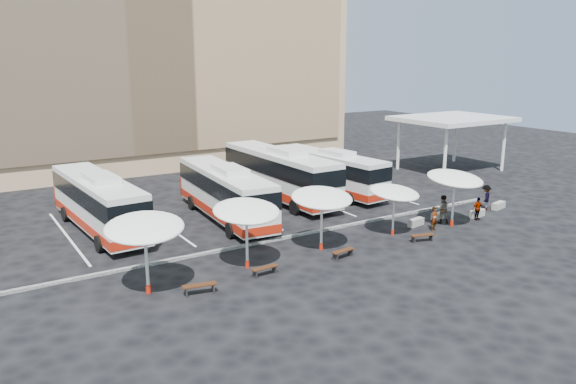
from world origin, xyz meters
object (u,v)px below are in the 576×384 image
sunshade_2 (322,198)px  wood_bench_1 (265,269)px  conc_bench_3 (499,205)px  passenger_0 (434,219)px  bus_0 (98,201)px  wood_bench_0 (200,287)px  wood_bench_3 (422,236)px  conc_bench_2 (477,213)px  bus_1 (225,191)px  bus_3 (329,171)px  bus_2 (279,172)px  wood_bench_2 (343,252)px  conc_bench_0 (416,222)px  passenger_2 (478,209)px  sunshade_1 (246,211)px  conc_bench_1 (438,216)px  passenger_3 (486,197)px  sunshade_3 (394,193)px  passenger_1 (443,209)px  sunshade_0 (144,228)px  sunshade_4 (455,179)px

sunshade_2 → wood_bench_1: bearing=-160.8°
conc_bench_3 → passenger_0: passenger_0 is taller
conc_bench_3 → bus_0: bearing=158.9°
wood_bench_0 → wood_bench_3: size_ratio=1.08×
sunshade_2 → conc_bench_2: size_ratio=3.14×
bus_1 → bus_3: 10.65m
bus_2 → passenger_0: bearing=-71.1°
wood_bench_2 → conc_bench_0: (7.77, 2.28, -0.11)m
wood_bench_1 → wood_bench_3: 10.68m
passenger_2 → sunshade_1: bearing=-179.4°
bus_0 → conc_bench_0: (17.92, -9.90, -1.72)m
sunshade_1 → wood_bench_2: sunshade_1 is taller
bus_2 → wood_bench_3: bearing=-81.9°
wood_bench_2 → conc_bench_1: bearing=14.3°
wood_bench_2 → wood_bench_3: bearing=-3.1°
bus_3 → passenger_3: bus_3 is taller
sunshade_3 → passenger_1: 4.90m
sunshade_0 → wood_bench_2: 11.12m
conc_bench_2 → passenger_3: passenger_3 is taller
bus_3 → passenger_3: size_ratio=6.41×
wood_bench_3 → bus_0: bearing=141.8°
bus_0 → passenger_2: bearing=-29.5°
bus_1 → conc_bench_3: 19.93m
sunshade_1 → conc_bench_2: 18.28m
bus_1 → sunshade_3: bearing=-45.4°
wood_bench_3 → passenger_1: 4.51m
wood_bench_0 → passenger_1: (18.37, 2.09, 0.58)m
conc_bench_2 → passenger_2: size_ratio=0.84×
sunshade_1 → passenger_2: sunshade_1 is taller
wood_bench_2 → passenger_0: 8.06m
conc_bench_3 → sunshade_3: bearing=-177.3°
sunshade_1 → sunshade_3: sunshade_1 is taller
bus_0 → conc_bench_1: 22.56m
bus_0 → conc_bench_1: bus_0 is taller
passenger_0 → passenger_1: 1.92m
bus_2 → passenger_1: bearing=-62.5°
passenger_1 → passenger_2: passenger_1 is taller
sunshade_3 → wood_bench_0: size_ratio=2.29×
sunshade_4 → sunshade_0: bearing=179.7°
passenger_0 → passenger_3: (6.88, 1.60, 0.13)m
bus_0 → sunshade_3: 18.59m
bus_2 → sunshade_3: bus_2 is taller
sunshade_2 → passenger_1: 10.18m
bus_3 → sunshade_3: bearing=-110.6°
passenger_3 → bus_1: bearing=-54.6°
conc_bench_1 → conc_bench_3: conc_bench_3 is taller
sunshade_4 → wood_bench_1: bearing=-176.6°
wood_bench_0 → passenger_1: 18.50m
wood_bench_1 → passenger_1: 14.73m
sunshade_0 → passenger_0: bearing=-0.5°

